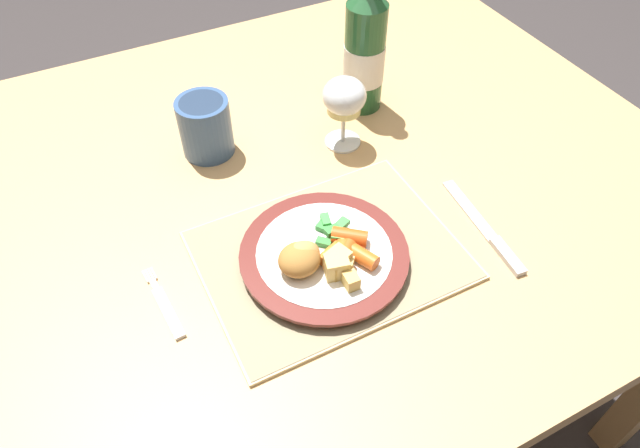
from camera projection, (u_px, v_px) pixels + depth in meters
name	position (u px, v px, depth m)	size (l,w,h in m)	color
ground_plane	(304.00, 386.00, 1.48)	(6.00, 6.00, 0.00)	#383333
dining_table	(296.00, 211.00, 0.99)	(1.30, 1.03, 0.74)	tan
placemat	(329.00, 255.00, 0.82)	(0.36, 0.27, 0.01)	#CCB789
dinner_plate	(324.00, 256.00, 0.80)	(0.24, 0.24, 0.02)	white
breaded_croquettes	(300.00, 258.00, 0.76)	(0.07, 0.06, 0.04)	#A87033
green_beans_pile	(333.00, 232.00, 0.81)	(0.06, 0.08, 0.02)	#338438
glazed_carrots	(345.00, 251.00, 0.78)	(0.08, 0.09, 0.02)	orange
fork	(166.00, 307.00, 0.76)	(0.02, 0.13, 0.01)	silver
table_knife	(489.00, 233.00, 0.85)	(0.04, 0.20, 0.01)	silver
wine_glass	(344.00, 100.00, 0.93)	(0.07, 0.07, 0.13)	silver
bottle	(365.00, 50.00, 0.99)	(0.07, 0.07, 0.30)	#23562D
roast_potatoes	(340.00, 266.00, 0.76)	(0.05, 0.06, 0.03)	#DBB256
drinking_cup	(205.00, 126.00, 0.94)	(0.09, 0.09, 0.10)	#385684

